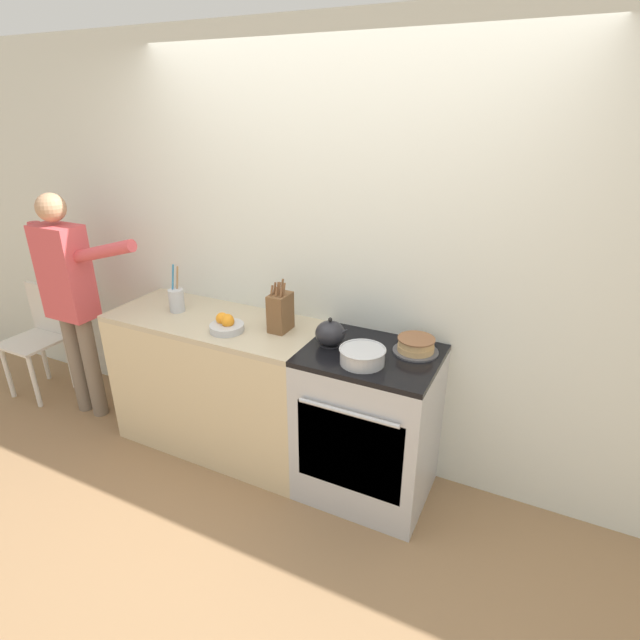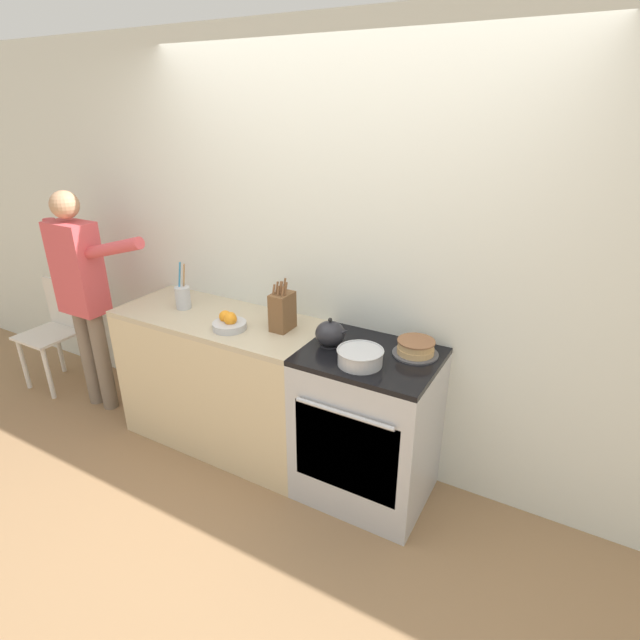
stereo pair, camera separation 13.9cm
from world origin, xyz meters
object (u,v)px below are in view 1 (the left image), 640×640
Objects in this scene: layer_cake at (416,346)px; dining_chair at (41,332)px; stove_range at (368,425)px; fruit_bowl at (226,324)px; knife_block at (280,312)px; utensil_crock at (176,300)px; person_baker at (69,290)px; mixing_bowl at (362,356)px; tea_kettle at (330,333)px.

layer_cake is 3.02m from dining_chair.
stove_range is 0.56m from layer_cake.
fruit_bowl is at bearing -29.48° from dining_chair.
fruit_bowl reaches higher than stove_range.
knife_block is at bearing 175.52° from stove_range.
stove_range is 3.02× the size of utensil_crock.
person_baker reaches higher than knife_block.
person_baker reaches higher than stove_range.
utensil_crock reaches higher than dining_chair.
fruit_bowl is at bearing -173.32° from stove_range.
utensil_crock is at bearing -175.83° from layer_cake.
utensil_crock is 0.19× the size of person_baker.
knife_block is at bearing 163.68° from mixing_bowl.
layer_cake reaches higher than dining_chair.
utensil_crock is at bearing 166.95° from fruit_bowl.
dining_chair is at bearing -177.05° from layer_cake.
person_baker is (-2.17, -0.01, 0.01)m from mixing_bowl.
layer_cake is at bearing 4.17° from utensil_crock.
mixing_bowl is at bearing -16.32° from knife_block.
layer_cake is at bearing 11.55° from fruit_bowl.
mixing_bowl is at bearing 11.34° from person_baker.
layer_cake is at bearing -24.44° from dining_chair.
tea_kettle is 1.94m from person_baker.
person_baker is (-2.39, -0.26, 0.02)m from layer_cake.
stove_range is at bearing 14.66° from person_baker.
dining_chair is (-1.89, 0.07, -0.47)m from fruit_bowl.
dining_chair is (-2.98, -0.15, -0.47)m from layer_cake.
utensil_crock is (-0.75, -0.04, -0.04)m from knife_block.
layer_cake is 0.33m from mixing_bowl.
dining_chair is (-2.76, 0.09, -0.47)m from mixing_bowl.
knife_block is at bearing 27.62° from fruit_bowl.
stove_range reaches higher than dining_chair.
utensil_crock reaches higher than mixing_bowl.
utensil_crock is (-1.10, 0.01, 0.01)m from tea_kettle.
person_baker reaches higher than utensil_crock.
mixing_bowl is (-0.21, -0.25, 0.00)m from layer_cake.
utensil_crock reaches higher than layer_cake.
knife_block is 0.33m from fruit_bowl.
knife_block is 0.19× the size of person_baker.
mixing_bowl is 2.17m from person_baker.
stove_range is at bearing 89.08° from mixing_bowl.
fruit_bowl is 1.30m from person_baker.
tea_kettle is at bearing -8.23° from knife_block.
knife_block is at bearing -25.28° from dining_chair.
utensil_crock is (-1.34, 0.13, 0.04)m from mixing_bowl.
mixing_bowl reaches higher than dining_chair.
tea_kettle is at bearing -26.72° from dining_chair.
tea_kettle is 1.00× the size of fruit_bowl.
fruit_bowl reaches higher than dining_chair.
stove_range is at bearing 0.99° from tea_kettle.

